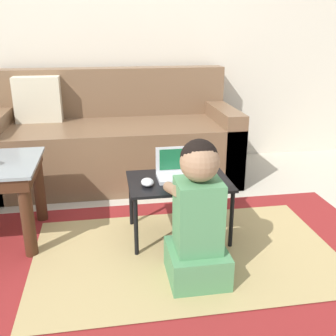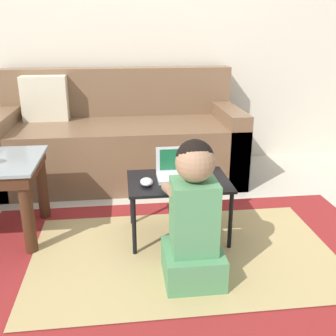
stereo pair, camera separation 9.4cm
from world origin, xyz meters
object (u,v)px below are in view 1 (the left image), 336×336
Objects in this scene: couch at (114,142)px; computer_mouse at (147,182)px; laptop_desk at (179,186)px; laptop at (184,172)px; person_seated at (198,218)px.

couch is 19.35× the size of computer_mouse.
laptop_desk is 0.09m from laptop.
couch reaches higher than laptop_desk.
computer_mouse is 0.14× the size of person_seated.
couch is 3.30× the size of laptop_desk.
laptop is at bearing 42.46° from laptop_desk.
person_seated is at bearing -88.77° from laptop_desk.
couch is 1.55m from person_seated.
laptop_desk is 0.21m from computer_mouse.
laptop is at bearing 20.69° from computer_mouse.
laptop_desk is 0.81× the size of person_seated.
person_seated is at bearing -76.82° from couch.
couch is 6.14× the size of laptop.
laptop is 0.43× the size of person_seated.
person_seated is (-0.03, -0.47, -0.06)m from laptop.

